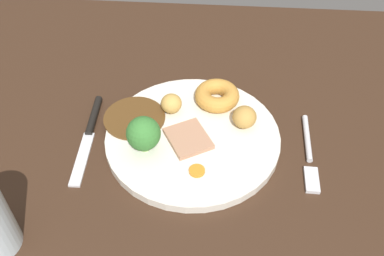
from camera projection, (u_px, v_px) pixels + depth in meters
dining_table at (213, 149)px, 69.68cm from camera, size 120.00×84.00×3.60cm
dinner_plate at (192, 136)px, 68.36cm from camera, size 27.20×27.20×1.40cm
gravy_pool at (134, 118)px, 69.99cm from camera, size 9.97×9.97×0.30cm
meat_slice_main at (187, 138)px, 66.42cm from camera, size 8.27×8.60×0.80cm
yorkshire_pudding at (218, 96)px, 71.99cm from camera, size 7.42×7.42×2.62cm
roast_potato_left at (244, 117)px, 67.85cm from camera, size 4.80×4.84×3.41cm
roast_potato_right at (170, 103)px, 70.31cm from camera, size 3.91×4.01×3.08cm
carrot_coin_front at (196, 171)px, 62.20cm from camera, size 2.31×2.31×0.46cm
broccoli_floret at (142, 134)px, 63.23cm from camera, size 5.11×5.11×5.83cm
fork at (308, 154)px, 66.03cm from camera, size 2.12×15.28×0.90cm
knife at (89, 130)px, 69.49cm from camera, size 2.03×18.54×1.20cm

